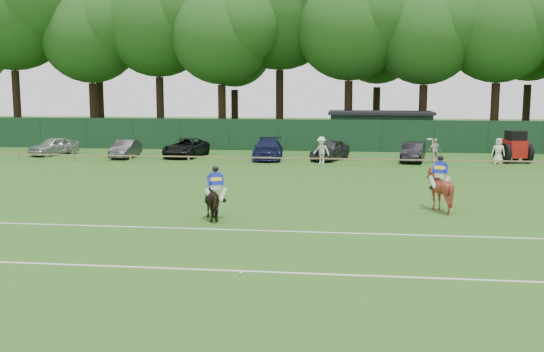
% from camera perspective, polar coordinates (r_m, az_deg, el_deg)
% --- Properties ---
extents(ground, '(160.00, 160.00, 0.00)m').
position_cam_1_polar(ground, '(23.72, -2.12, -4.34)').
color(ground, '#1E4C14').
rests_on(ground, ground).
extents(horse_dark, '(1.47, 1.94, 1.49)m').
position_cam_1_polar(horse_dark, '(24.50, -5.06, -2.19)').
color(horse_dark, black).
rests_on(horse_dark, ground).
extents(horse_chestnut, '(1.89, 2.00, 1.77)m').
position_cam_1_polar(horse_chestnut, '(26.94, 14.77, -1.19)').
color(horse_chestnut, maroon).
rests_on(horse_chestnut, ground).
extents(sedan_silver, '(3.04, 4.22, 1.33)m').
position_cam_1_polar(sedan_silver, '(49.95, -18.97, 2.55)').
color(sedan_silver, '#B7B9BD').
rests_on(sedan_silver, ground).
extents(sedan_grey, '(1.50, 3.88, 1.26)m').
position_cam_1_polar(sedan_grey, '(46.69, -13.00, 2.38)').
color(sedan_grey, '#2E2E30').
rests_on(sedan_grey, ground).
extents(suv_black, '(2.73, 5.04, 1.34)m').
position_cam_1_polar(suv_black, '(46.42, -7.72, 2.53)').
color(suv_black, black).
rests_on(suv_black, ground).
extents(sedan_navy, '(2.32, 4.98, 1.41)m').
position_cam_1_polar(sedan_navy, '(44.56, -0.35, 2.42)').
color(sedan_navy, '#13173C').
rests_on(sedan_navy, ground).
extents(hatch_grey, '(3.01, 4.44, 1.41)m').
position_cam_1_polar(hatch_grey, '(44.35, 5.23, 2.36)').
color(hatch_grey, '#2F2E31').
rests_on(hatch_grey, ground).
extents(estate_black, '(2.05, 4.19, 1.32)m').
position_cam_1_polar(estate_black, '(44.16, 12.53, 2.12)').
color(estate_black, black).
rests_on(estate_black, ground).
extents(spectator_left, '(1.31, 1.06, 1.78)m').
position_cam_1_polar(spectator_left, '(42.17, 4.46, 2.33)').
color(spectator_left, silver).
rests_on(spectator_left, ground).
extents(spectator_mid, '(1.03, 0.81, 1.63)m').
position_cam_1_polar(spectator_mid, '(43.93, 14.38, 2.23)').
color(spectator_mid, beige).
rests_on(spectator_mid, ground).
extents(spectator_right, '(0.95, 0.76, 1.71)m').
position_cam_1_polar(spectator_right, '(44.31, 19.63, 2.11)').
color(spectator_right, white).
rests_on(spectator_right, ground).
extents(rider_dark, '(0.90, 0.58, 1.41)m').
position_cam_1_polar(rider_dark, '(24.37, -5.07, -0.60)').
color(rider_dark, silver).
rests_on(rider_dark, ground).
extents(rider_chestnut, '(0.92, 0.75, 2.05)m').
position_cam_1_polar(rider_chestnut, '(26.81, 14.81, 0.45)').
color(rider_chestnut, silver).
rests_on(rider_chestnut, ground).
extents(polo_ball, '(0.09, 0.09, 0.09)m').
position_cam_1_polar(polo_ball, '(17.57, -2.83, -8.66)').
color(polo_ball, silver).
rests_on(polo_ball, ground).
extents(pitch_lines, '(60.00, 5.10, 0.01)m').
position_cam_1_polar(pitch_lines, '(20.37, -3.74, -6.42)').
color(pitch_lines, silver).
rests_on(pitch_lines, ground).
extents(pitch_rail, '(62.10, 0.10, 0.50)m').
position_cam_1_polar(pitch_rail, '(41.29, 1.96, 1.61)').
color(pitch_rail, '#997F5B').
rests_on(pitch_rail, ground).
extents(perimeter_fence, '(92.08, 0.08, 2.50)m').
position_cam_1_polar(perimeter_fence, '(50.14, 2.92, 3.67)').
color(perimeter_fence, '#14351E').
rests_on(perimeter_fence, ground).
extents(utility_shed, '(8.40, 4.40, 3.04)m').
position_cam_1_polar(utility_shed, '(53.02, 9.67, 4.12)').
color(utility_shed, '#14331E').
rests_on(utility_shed, ground).
extents(tree_row, '(96.00, 12.00, 21.00)m').
position_cam_1_polar(tree_row, '(58.10, 5.49, 3.01)').
color(tree_row, '#26561C').
rests_on(tree_row, ground).
extents(tractor, '(2.17, 2.83, 2.14)m').
position_cam_1_polar(tractor, '(45.68, 20.84, 2.42)').
color(tractor, '#A0140E').
rests_on(tractor, ground).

